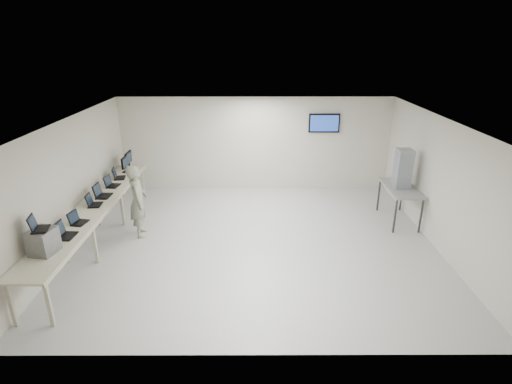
{
  "coord_description": "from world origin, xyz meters",
  "views": [
    {
      "loc": [
        -0.03,
        -8.12,
        4.37
      ],
      "look_at": [
        0.0,
        0.2,
        1.15
      ],
      "focal_mm": 28.0,
      "sensor_mm": 36.0,
      "label": 1
    }
  ],
  "objects_px": {
    "side_table": "(401,190)",
    "equipment_box": "(43,241)",
    "workbench": "(94,209)",
    "soldier": "(138,201)"
  },
  "relations": [
    {
      "from": "side_table",
      "to": "equipment_box",
      "type": "bearing_deg",
      "value": -156.34
    },
    {
      "from": "side_table",
      "to": "workbench",
      "type": "bearing_deg",
      "value": -171.12
    },
    {
      "from": "soldier",
      "to": "side_table",
      "type": "height_order",
      "value": "soldier"
    },
    {
      "from": "equipment_box",
      "to": "side_table",
      "type": "xyz_separation_m",
      "value": [
        7.25,
        3.18,
        -0.27
      ]
    },
    {
      "from": "equipment_box",
      "to": "soldier",
      "type": "height_order",
      "value": "soldier"
    },
    {
      "from": "workbench",
      "to": "soldier",
      "type": "relative_size",
      "value": 3.48
    },
    {
      "from": "soldier",
      "to": "side_table",
      "type": "relative_size",
      "value": 1.12
    },
    {
      "from": "soldier",
      "to": "workbench",
      "type": "bearing_deg",
      "value": 98.77
    },
    {
      "from": "equipment_box",
      "to": "soldier",
      "type": "distance_m",
      "value": 2.62
    },
    {
      "from": "equipment_box",
      "to": "soldier",
      "type": "bearing_deg",
      "value": 80.21
    }
  ]
}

